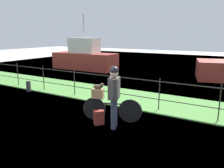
% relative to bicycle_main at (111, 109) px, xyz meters
% --- Properties ---
extents(ground_plane, '(60.00, 60.00, 0.00)m').
position_rel_bicycle_main_xyz_m(ground_plane, '(-0.92, -0.57, -0.36)').
color(ground_plane, beige).
extents(grass_strip, '(27.00, 2.40, 0.03)m').
position_rel_bicycle_main_xyz_m(grass_strip, '(-0.92, 2.40, -0.34)').
color(grass_strip, '#569342').
rests_on(grass_strip, ground).
extents(harbor_water, '(30.00, 30.00, 0.00)m').
position_rel_bicycle_main_xyz_m(harbor_water, '(-0.92, 8.50, -0.36)').
color(harbor_water, '#60849E').
rests_on(harbor_water, ground).
extents(iron_fence, '(18.04, 0.04, 1.09)m').
position_rel_bicycle_main_xyz_m(iron_fence, '(-0.92, 1.58, 0.27)').
color(iron_fence, '#28231E').
rests_on(iron_fence, ground).
extents(bicycle_main, '(1.65, 0.63, 0.68)m').
position_rel_bicycle_main_xyz_m(bicycle_main, '(0.00, 0.00, 0.00)').
color(bicycle_main, black).
rests_on(bicycle_main, ground).
extents(wooden_crate, '(0.39, 0.34, 0.26)m').
position_rel_bicycle_main_xyz_m(wooden_crate, '(-0.37, -0.13, 0.45)').
color(wooden_crate, '#A87F51').
rests_on(wooden_crate, bicycle_main).
extents(terrier_dog, '(0.32, 0.23, 0.18)m').
position_rel_bicycle_main_xyz_m(terrier_dog, '(-0.35, -0.12, 0.66)').
color(terrier_dog, '#4C3D2D').
rests_on(terrier_dog, wooden_crate).
extents(cyclist_person, '(0.38, 0.51, 1.68)m').
position_rel_bicycle_main_xyz_m(cyclist_person, '(0.31, -0.37, 0.64)').
color(cyclist_person, '#383D51').
rests_on(cyclist_person, ground).
extents(backpack_on_paving, '(0.32, 0.33, 0.40)m').
position_rel_bicycle_main_xyz_m(backpack_on_paving, '(-0.17, -0.39, -0.16)').
color(backpack_on_paving, maroon).
rests_on(backpack_on_paving, ground).
extents(mooring_bollard, '(0.20, 0.20, 0.45)m').
position_rel_bicycle_main_xyz_m(mooring_bollard, '(-4.95, 1.08, -0.13)').
color(mooring_bollard, '#38383D').
rests_on(mooring_bollard, ground).
extents(moored_boat_near, '(4.79, 1.71, 3.83)m').
position_rel_bicycle_main_xyz_m(moored_boat_near, '(-6.80, 7.50, 0.47)').
color(moored_boat_near, '#9E3328').
rests_on(moored_boat_near, ground).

